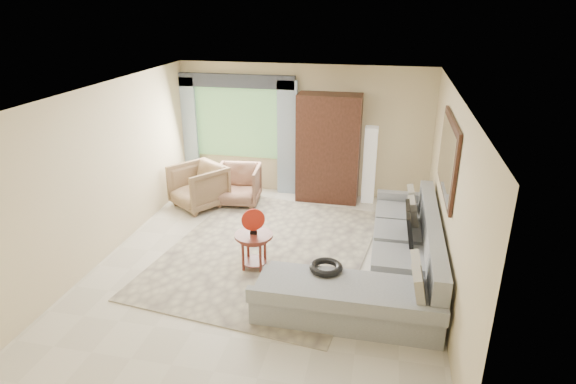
% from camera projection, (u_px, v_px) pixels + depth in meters
% --- Properties ---
extents(ground, '(6.00, 6.00, 0.00)m').
position_uv_depth(ground, '(267.00, 263.00, 7.31)').
color(ground, silver).
rests_on(ground, ground).
extents(area_rug, '(3.49, 4.35, 0.02)m').
position_uv_depth(area_rug, '(268.00, 250.00, 7.67)').
color(area_rug, beige).
rests_on(area_rug, ground).
extents(sectional_sofa, '(2.30, 3.46, 0.90)m').
position_uv_depth(sectional_sofa, '(388.00, 265.00, 6.70)').
color(sectional_sofa, '#A7ABB0').
rests_on(sectional_sofa, ground).
extents(tv_screen, '(0.14, 0.74, 0.48)m').
position_uv_depth(tv_screen, '(409.00, 224.00, 6.93)').
color(tv_screen, black).
rests_on(tv_screen, sectional_sofa).
extents(garden_hose, '(0.43, 0.43, 0.09)m').
position_uv_depth(garden_hose, '(326.00, 267.00, 6.14)').
color(garden_hose, black).
rests_on(garden_hose, sectional_sofa).
extents(coffee_table, '(0.56, 0.56, 0.56)m').
position_uv_depth(coffee_table, '(254.00, 250.00, 7.07)').
color(coffee_table, '#551F16').
rests_on(coffee_table, ground).
extents(red_disc, '(0.32, 0.16, 0.34)m').
position_uv_depth(red_disc, '(253.00, 220.00, 6.89)').
color(red_disc, red).
rests_on(red_disc, coffee_table).
extents(armchair_left, '(1.24, 1.25, 0.82)m').
position_uv_depth(armchair_left, '(198.00, 186.00, 9.17)').
color(armchair_left, '#8A674B').
rests_on(armchair_left, ground).
extents(armchair_right, '(0.89, 0.91, 0.76)m').
position_uv_depth(armchair_right, '(238.00, 185.00, 9.33)').
color(armchair_right, '#835C47').
rests_on(armchair_right, ground).
extents(potted_plant, '(0.56, 0.52, 0.50)m').
position_uv_depth(potted_plant, '(208.00, 176.00, 10.14)').
color(potted_plant, '#999999').
rests_on(potted_plant, ground).
extents(armoire, '(1.20, 0.55, 2.10)m').
position_uv_depth(armoire, '(328.00, 148.00, 9.28)').
color(armoire, black).
rests_on(armoire, ground).
extents(floor_lamp, '(0.24, 0.24, 1.50)m').
position_uv_depth(floor_lamp, '(369.00, 165.00, 9.29)').
color(floor_lamp, silver).
rests_on(floor_lamp, ground).
extents(window, '(1.80, 0.04, 1.40)m').
position_uv_depth(window, '(237.00, 123.00, 9.74)').
color(window, '#669E59').
rests_on(window, wall_back).
extents(curtain_left, '(0.40, 0.08, 2.30)m').
position_uv_depth(curtain_left, '(188.00, 133.00, 9.95)').
color(curtain_left, '#9EB7CC').
rests_on(curtain_left, ground).
extents(curtain_right, '(0.40, 0.08, 2.30)m').
position_uv_depth(curtain_right, '(287.00, 139.00, 9.55)').
color(curtain_right, '#9EB7CC').
rests_on(curtain_right, ground).
extents(valance, '(2.40, 0.12, 0.26)m').
position_uv_depth(valance, '(235.00, 81.00, 9.36)').
color(valance, '#1E232D').
rests_on(valance, wall_back).
extents(wall_mirror, '(0.05, 1.70, 1.05)m').
position_uv_depth(wall_mirror, '(448.00, 157.00, 6.50)').
color(wall_mirror, black).
rests_on(wall_mirror, wall_right).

